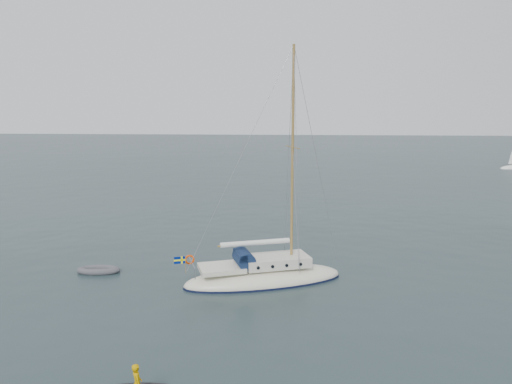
{
  "coord_description": "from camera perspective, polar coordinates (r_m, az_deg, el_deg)",
  "views": [
    {
      "loc": [
        0.15,
        -26.23,
        9.51
      ],
      "look_at": [
        -1.88,
        0.0,
        5.04
      ],
      "focal_mm": 35.0,
      "sensor_mm": 36.0,
      "label": 1
    }
  ],
  "objects": [
    {
      "name": "ground",
      "position": [
        27.9,
        3.91,
        -10.3
      ],
      "size": [
        300.0,
        300.0,
        0.0
      ],
      "primitive_type": "plane",
      "color": "black",
      "rests_on": "ground"
    },
    {
      "name": "sailboat",
      "position": [
        27.63,
        0.93,
        -8.27
      ],
      "size": [
        9.36,
        2.81,
        13.33
      ],
      "rotation": [
        0.0,
        0.0,
        0.34
      ],
      "color": "beige",
      "rests_on": "ground"
    },
    {
      "name": "dinghy",
      "position": [
        30.79,
        -17.55,
        -8.5
      ],
      "size": [
        2.54,
        1.15,
        0.36
      ],
      "rotation": [
        0.0,
        0.0,
        0.08
      ],
      "color": "#47474C",
      "rests_on": "ground"
    }
  ]
}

